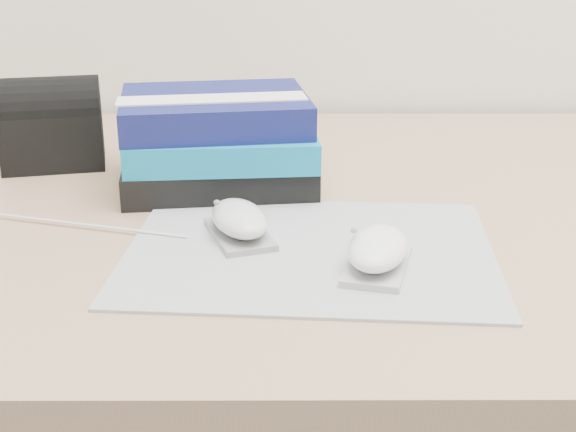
{
  "coord_description": "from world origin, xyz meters",
  "views": [
    {
      "loc": [
        -0.12,
        0.72,
        1.04
      ],
      "look_at": [
        -0.12,
        1.42,
        0.77
      ],
      "focal_mm": 50.0,
      "sensor_mm": 36.0,
      "label": 1
    }
  ],
  "objects_px": {
    "mouse_front": "(378,251)",
    "pouch": "(51,123)",
    "book_stack": "(218,141)",
    "desk": "(376,349)",
    "mouse_rear": "(240,221)"
  },
  "relations": [
    {
      "from": "mouse_front",
      "to": "pouch",
      "type": "distance_m",
      "value": 0.5
    },
    {
      "from": "book_stack",
      "to": "mouse_front",
      "type": "bearing_deg",
      "value": -56.73
    },
    {
      "from": "desk",
      "to": "pouch",
      "type": "distance_m",
      "value": 0.51
    },
    {
      "from": "desk",
      "to": "pouch",
      "type": "height_order",
      "value": "pouch"
    },
    {
      "from": "mouse_front",
      "to": "book_stack",
      "type": "height_order",
      "value": "book_stack"
    },
    {
      "from": "desk",
      "to": "mouse_front",
      "type": "distance_m",
      "value": 0.36
    },
    {
      "from": "mouse_rear",
      "to": "mouse_front",
      "type": "distance_m",
      "value": 0.15
    },
    {
      "from": "mouse_rear",
      "to": "mouse_front",
      "type": "height_order",
      "value": "same"
    },
    {
      "from": "mouse_rear",
      "to": "book_stack",
      "type": "distance_m",
      "value": 0.18
    },
    {
      "from": "book_stack",
      "to": "pouch",
      "type": "distance_m",
      "value": 0.23
    },
    {
      "from": "desk",
      "to": "book_stack",
      "type": "height_order",
      "value": "book_stack"
    },
    {
      "from": "mouse_rear",
      "to": "pouch",
      "type": "relative_size",
      "value": 0.76
    },
    {
      "from": "mouse_rear",
      "to": "pouch",
      "type": "distance_m",
      "value": 0.36
    },
    {
      "from": "desk",
      "to": "mouse_front",
      "type": "height_order",
      "value": "mouse_front"
    },
    {
      "from": "book_stack",
      "to": "desk",
      "type": "bearing_deg",
      "value": 3.04
    }
  ]
}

